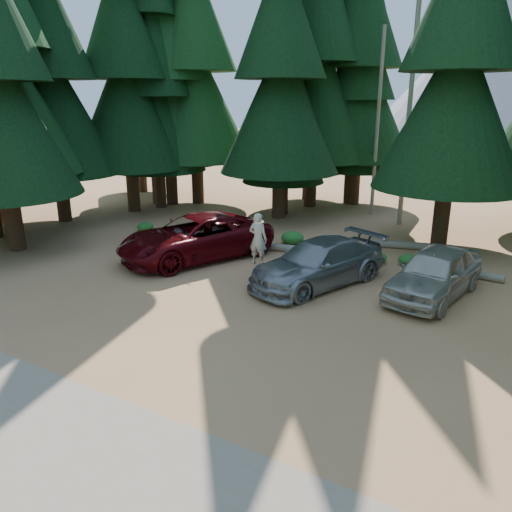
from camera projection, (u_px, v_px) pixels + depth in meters
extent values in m
plane|color=#A26E44|center=(245.00, 324.00, 14.94)|extent=(160.00, 160.00, 0.00)
cube|color=gray|center=(69.00, 451.00, 9.59)|extent=(26.00, 3.50, 0.01)
cylinder|color=gray|center=(410.00, 107.00, 24.67)|extent=(0.24, 0.24, 12.00)
cylinder|color=gray|center=(378.00, 125.00, 27.17)|extent=(0.20, 0.20, 10.00)
cone|color=#95999D|center=(469.00, 76.00, 93.98)|extent=(36.00, 36.00, 20.00)
imported|color=#52070C|center=(196.00, 237.00, 20.71)|extent=(5.40, 7.16, 1.81)
imported|color=#93959A|center=(318.00, 263.00, 17.86)|extent=(4.11, 5.97, 1.60)
imported|color=#BBB5A6|center=(435.00, 273.00, 16.76)|extent=(2.81, 5.18, 1.67)
imported|color=beige|center=(258.00, 239.00, 18.00)|extent=(0.73, 0.50, 1.93)
cylinder|color=white|center=(259.00, 222.00, 17.84)|extent=(0.36, 0.36, 0.04)
cylinder|color=gray|center=(282.00, 248.00, 21.85)|extent=(4.43, 1.27, 0.32)
cylinder|color=gray|center=(452.00, 270.00, 19.08)|extent=(3.69, 0.52, 0.30)
cylinder|color=gray|center=(390.00, 244.00, 22.35)|extent=(5.20, 1.72, 0.34)
ellipsoid|color=#206A22|center=(240.00, 226.00, 25.15)|extent=(0.98, 0.98, 0.54)
ellipsoid|color=#206A22|center=(292.00, 238.00, 22.94)|extent=(1.05, 1.05, 0.58)
ellipsoid|color=#206A22|center=(326.00, 250.00, 21.31)|extent=(0.89, 0.89, 0.49)
ellipsoid|color=#206A22|center=(376.00, 257.00, 20.35)|extent=(0.82, 0.82, 0.45)
ellipsoid|color=#206A22|center=(409.00, 260.00, 20.02)|extent=(0.82, 0.82, 0.45)
ellipsoid|color=#206A22|center=(145.00, 227.00, 25.15)|extent=(0.82, 0.82, 0.45)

